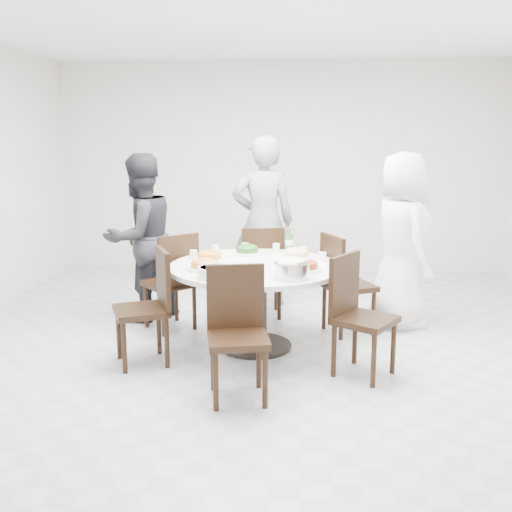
# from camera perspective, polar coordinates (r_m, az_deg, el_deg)

# --- Properties ---
(floor) EXTENTS (6.00, 6.00, 0.01)m
(floor) POSITION_cam_1_polar(r_m,az_deg,el_deg) (5.48, 0.93, -8.34)
(floor) COLOR #B3B3B8
(floor) RESTS_ON ground
(ceiling) EXTENTS (6.00, 6.00, 0.01)m
(ceiling) POSITION_cam_1_polar(r_m,az_deg,el_deg) (5.23, 1.04, 21.87)
(ceiling) COLOR white
(ceiling) RESTS_ON ground
(wall_back) EXTENTS (6.00, 0.01, 2.80)m
(wall_back) POSITION_cam_1_polar(r_m,az_deg,el_deg) (8.16, 2.35, 8.37)
(wall_back) COLOR silver
(wall_back) RESTS_ON ground
(wall_front) EXTENTS (6.00, 0.01, 2.80)m
(wall_front) POSITION_cam_1_polar(r_m,az_deg,el_deg) (2.21, -4.02, -0.94)
(wall_front) COLOR silver
(wall_front) RESTS_ON ground
(dining_table) EXTENTS (1.50, 1.50, 0.75)m
(dining_table) POSITION_cam_1_polar(r_m,az_deg,el_deg) (5.28, -0.04, -4.85)
(dining_table) COLOR white
(dining_table) RESTS_ON floor
(chair_ne) EXTENTS (0.56, 0.56, 0.95)m
(chair_ne) POSITION_cam_1_polar(r_m,az_deg,el_deg) (5.72, 8.87, -2.63)
(chair_ne) COLOR black
(chair_ne) RESTS_ON floor
(chair_n) EXTENTS (0.48, 0.48, 0.95)m
(chair_n) POSITION_cam_1_polar(r_m,az_deg,el_deg) (6.17, 0.52, -1.42)
(chair_n) COLOR black
(chair_n) RESTS_ON floor
(chair_nw) EXTENTS (0.59, 0.59, 0.95)m
(chair_nw) POSITION_cam_1_polar(r_m,az_deg,el_deg) (5.81, -8.26, -2.38)
(chair_nw) COLOR black
(chair_nw) RESTS_ON floor
(chair_sw) EXTENTS (0.56, 0.56, 0.95)m
(chair_sw) POSITION_cam_1_polar(r_m,az_deg,el_deg) (4.98, -10.89, -4.88)
(chair_sw) COLOR black
(chair_sw) RESTS_ON floor
(chair_s) EXTENTS (0.50, 0.50, 0.95)m
(chair_s) POSITION_cam_1_polar(r_m,az_deg,el_deg) (4.25, -1.73, -7.61)
(chair_s) COLOR black
(chair_s) RESTS_ON floor
(chair_se) EXTENTS (0.58, 0.58, 0.95)m
(chair_se) POSITION_cam_1_polar(r_m,az_deg,el_deg) (4.73, 10.34, -5.75)
(chair_se) COLOR black
(chair_se) RESTS_ON floor
(diner_right) EXTENTS (0.77, 0.96, 1.70)m
(diner_right) POSITION_cam_1_polar(r_m,az_deg,el_deg) (5.96, 13.62, 1.45)
(diner_right) COLOR white
(diner_right) RESTS_ON floor
(diner_middle) EXTENTS (0.73, 0.53, 1.85)m
(diner_middle) POSITION_cam_1_polar(r_m,az_deg,el_deg) (6.51, 0.68, 3.30)
(diner_middle) COLOR black
(diner_middle) RESTS_ON floor
(diner_left) EXTENTS (1.00, 1.03, 1.68)m
(diner_left) POSITION_cam_1_polar(r_m,az_deg,el_deg) (6.11, -10.95, 1.71)
(diner_left) COLOR black
(diner_left) RESTS_ON floor
(dish_greens) EXTENTS (0.27, 0.27, 0.07)m
(dish_greens) POSITION_cam_1_polar(r_m,az_deg,el_deg) (5.62, -0.85, 0.50)
(dish_greens) COLOR white
(dish_greens) RESTS_ON dining_table
(dish_pale) EXTENTS (0.28, 0.28, 0.08)m
(dish_pale) POSITION_cam_1_polar(r_m,az_deg,el_deg) (5.47, 3.88, 0.18)
(dish_pale) COLOR white
(dish_pale) RESTS_ON dining_table
(dish_orange) EXTENTS (0.28, 0.28, 0.07)m
(dish_orange) POSITION_cam_1_polar(r_m,az_deg,el_deg) (5.35, -4.46, -0.09)
(dish_orange) COLOR white
(dish_orange) RESTS_ON dining_table
(dish_redbrown) EXTENTS (0.26, 0.26, 0.06)m
(dish_redbrown) POSITION_cam_1_polar(r_m,az_deg,el_deg) (4.97, 4.75, -1.07)
(dish_redbrown) COLOR white
(dish_redbrown) RESTS_ON dining_table
(dish_tofu) EXTENTS (0.29, 0.29, 0.07)m
(dish_tofu) POSITION_cam_1_polar(r_m,az_deg,el_deg) (5.02, -4.94, -0.89)
(dish_tofu) COLOR white
(dish_tofu) RESTS_ON dining_table
(rice_bowl) EXTENTS (0.28, 0.28, 0.12)m
(rice_bowl) POSITION_cam_1_polar(r_m,az_deg,el_deg) (4.74, 3.40, -1.36)
(rice_bowl) COLOR silver
(rice_bowl) RESTS_ON dining_table
(soup_bowl) EXTENTS (0.28, 0.28, 0.09)m
(soup_bowl) POSITION_cam_1_polar(r_m,az_deg,el_deg) (4.75, -3.88, -1.54)
(soup_bowl) COLOR white
(soup_bowl) RESTS_ON dining_table
(beverage_bottle) EXTENTS (0.07, 0.07, 0.24)m
(beverage_bottle) POSITION_cam_1_polar(r_m,az_deg,el_deg) (5.67, 3.19, 1.48)
(beverage_bottle) COLOR #306C2B
(beverage_bottle) RESTS_ON dining_table
(tea_cups) EXTENTS (0.07, 0.07, 0.08)m
(tea_cups) POSITION_cam_1_polar(r_m,az_deg,el_deg) (5.75, 0.60, 0.81)
(tea_cups) COLOR white
(tea_cups) RESTS_ON dining_table
(chopsticks) EXTENTS (0.24, 0.04, 0.01)m
(chopsticks) POSITION_cam_1_polar(r_m,az_deg,el_deg) (5.85, 0.66, 0.66)
(chopsticks) COLOR tan
(chopsticks) RESTS_ON dining_table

